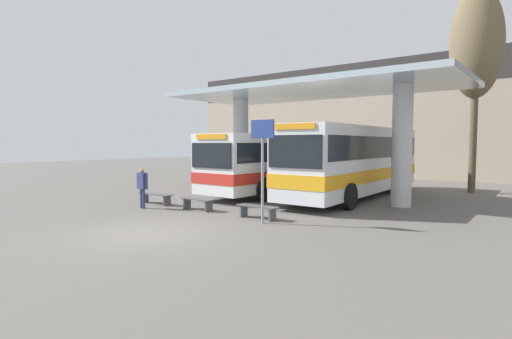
{
  "coord_description": "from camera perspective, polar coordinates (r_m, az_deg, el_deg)",
  "views": [
    {
      "loc": [
        9.55,
        -7.25,
        2.63
      ],
      "look_at": [
        0.0,
        5.26,
        1.6
      ],
      "focal_mm": 28.0,
      "sensor_mm": 36.0,
      "label": 1
    }
  ],
  "objects": [
    {
      "name": "pedestrian_waiting",
      "position": [
        16.78,
        -15.94,
        -2.01
      ],
      "size": [
        0.6,
        0.25,
        1.62
      ],
      "rotation": [
        0.0,
        0.0,
        -0.04
      ],
      "color": "#333856",
      "rests_on": "ground_plane"
    },
    {
      "name": "townhouse_backdrop",
      "position": [
        32.27,
        20.23,
        8.22
      ],
      "size": [
        40.0,
        0.58,
        9.06
      ],
      "color": "tan",
      "rests_on": "ground_plane"
    },
    {
      "name": "station_canopy",
      "position": [
        19.42,
        7.83,
        9.22
      ],
      "size": [
        13.65,
        6.16,
        5.28
      ],
      "color": "silver",
      "rests_on": "ground_plane"
    },
    {
      "name": "transit_bus_center_bay",
      "position": [
        19.91,
        14.05,
        1.52
      ],
      "size": [
        2.87,
        11.63,
        3.4
      ],
      "rotation": [
        0.0,
        0.0,
        3.16
      ],
      "color": "silver",
      "rests_on": "ground_plane"
    },
    {
      "name": "transit_bus_left_bay",
      "position": [
        21.37,
        3.81,
        1.31
      ],
      "size": [
        2.93,
        10.88,
        3.06
      ],
      "rotation": [
        0.0,
        0.0,
        3.12
      ],
      "color": "white",
      "rests_on": "ground_plane"
    },
    {
      "name": "poplar_tree_behind_left",
      "position": [
        24.6,
        28.97,
        15.32
      ],
      "size": [
        2.61,
        2.61,
        10.73
      ],
      "color": "brown",
      "rests_on": "ground_plane"
    },
    {
      "name": "waiting_bench_mid_platform",
      "position": [
        15.95,
        -8.36,
        -4.56
      ],
      "size": [
        1.52,
        0.44,
        0.46
      ],
      "color": "#4C5156",
      "rests_on": "ground_plane"
    },
    {
      "name": "waiting_bench_far_platform",
      "position": [
        17.88,
        -14.16,
        -3.7
      ],
      "size": [
        1.88,
        0.44,
        0.46
      ],
      "color": "#4C5156",
      "rests_on": "ground_plane"
    },
    {
      "name": "waiting_bench_near_pillar",
      "position": [
        14.0,
        0.23,
        -5.68
      ],
      "size": [
        1.57,
        0.44,
        0.46
      ],
      "color": "#4C5156",
      "rests_on": "ground_plane"
    },
    {
      "name": "ground_plane",
      "position": [
        12.27,
        -15.26,
        -8.76
      ],
      "size": [
        100.0,
        100.0,
        0.0
      ],
      "primitive_type": "plane",
      "color": "#605B56"
    },
    {
      "name": "info_sign_platform",
      "position": [
        13.03,
        0.94,
        2.73
      ],
      "size": [
        0.9,
        0.09,
        3.4
      ],
      "color": "gray",
      "rests_on": "ground_plane"
    }
  ]
}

